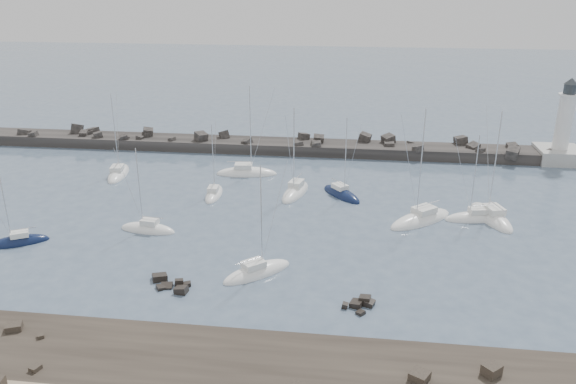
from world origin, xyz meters
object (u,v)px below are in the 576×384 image
at_px(sailboat_6, 295,193).
at_px(sailboat_9, 474,219).
at_px(lighthouse, 560,144).
at_px(sailboat_1, 118,174).
at_px(sailboat_5, 148,230).
at_px(sailboat_4, 247,174).
at_px(sailboat_3, 214,194).
at_px(sailboat_2, 18,242).
at_px(sailboat_7, 257,273).
at_px(sailboat_8, 341,195).
at_px(sailboat_10, 491,218).
at_px(sailboat_13, 421,220).

distance_m(sailboat_6, sailboat_9, 24.40).
distance_m(lighthouse, sailboat_9, 32.37).
bearing_deg(sailboat_1, sailboat_5, -58.21).
bearing_deg(lighthouse, sailboat_4, -165.41).
bearing_deg(sailboat_3, sailboat_9, -6.76).
bearing_deg(sailboat_2, sailboat_4, 51.65).
relative_size(sailboat_6, sailboat_7, 1.07).
height_order(sailboat_5, sailboat_8, sailboat_8).
height_order(sailboat_3, sailboat_10, sailboat_10).
relative_size(sailboat_5, sailboat_8, 0.92).
bearing_deg(sailboat_9, sailboat_5, -168.09).
bearing_deg(sailboat_6, sailboat_1, 170.84).
xyz_separation_m(sailboat_2, sailboat_13, (46.85, 12.38, 0.01)).
relative_size(lighthouse, sailboat_3, 1.34).
height_order(sailboat_3, sailboat_6, sailboat_6).
bearing_deg(sailboat_13, sailboat_3, 169.01).
height_order(sailboat_6, sailboat_8, sailboat_6).
height_order(sailboat_3, sailboat_5, sailboat_5).
xyz_separation_m(lighthouse, sailboat_2, (-71.83, -40.31, -2.96)).
relative_size(sailboat_2, sailboat_10, 0.73).
xyz_separation_m(sailboat_2, sailboat_10, (55.82, 14.23, 0.02)).
xyz_separation_m(sailboat_10, sailboat_13, (-8.97, -1.86, -0.01)).
relative_size(sailboat_6, sailboat_9, 1.13).
height_order(sailboat_2, sailboat_5, sailboat_5).
bearing_deg(lighthouse, sailboat_2, -150.70).
bearing_deg(sailboat_2, sailboat_5, 21.07).
bearing_deg(sailboat_7, sailboat_13, 41.18).
xyz_separation_m(lighthouse, sailboat_4, (-50.29, -13.09, -2.95)).
relative_size(sailboat_4, sailboat_5, 1.32).
xyz_separation_m(sailboat_6, sailboat_8, (6.53, 0.13, -0.02)).
relative_size(lighthouse, sailboat_13, 0.93).
relative_size(sailboat_1, sailboat_3, 1.25).
height_order(lighthouse, sailboat_9, lighthouse).
height_order(sailboat_2, sailboat_4, sailboat_4).
bearing_deg(sailboat_8, sailboat_7, -108.46).
bearing_deg(sailboat_10, sailboat_1, 169.25).
xyz_separation_m(sailboat_8, sailboat_13, (10.27, -7.68, 0.01)).
relative_size(lighthouse, sailboat_9, 1.21).
distance_m(sailboat_9, sailboat_13, 6.92).
height_order(sailboat_8, sailboat_13, sailboat_13).
distance_m(sailboat_8, sailboat_10, 20.11).
bearing_deg(sailboat_8, sailboat_6, -178.86).
xyz_separation_m(sailboat_3, sailboat_13, (28.14, -5.46, 0.01)).
bearing_deg(sailboat_9, sailboat_3, 173.24).
xyz_separation_m(sailboat_2, sailboat_9, (53.64, 13.70, 0.01)).
relative_size(sailboat_1, sailboat_7, 1.07).
bearing_deg(lighthouse, sailboat_13, -131.79).
height_order(sailboat_5, sailboat_7, sailboat_7).
relative_size(sailboat_1, sailboat_10, 0.91).
xyz_separation_m(sailboat_1, sailboat_8, (34.80, -4.43, 0.00)).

